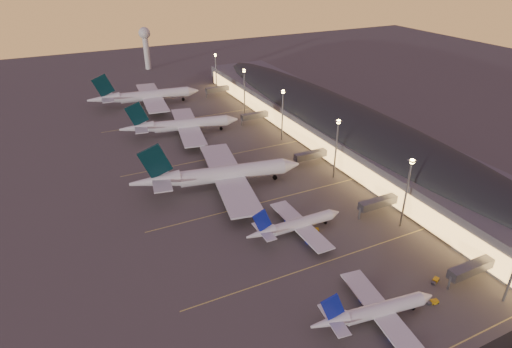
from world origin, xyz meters
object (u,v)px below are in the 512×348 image
object	(u,v)px
airliner_narrow_north	(295,225)
airliner_wide_far	(145,96)
baggage_tug_a	(433,302)
baggage_tug_c	(313,231)
baggage_tug_b	(435,281)
airliner_narrow_south	(374,311)
airliner_wide_near	(219,175)
radar_tower	(145,41)
airliner_wide_mid	(181,125)

from	to	relation	value
airliner_narrow_north	airliner_wide_far	size ratio (longest dim) A/B	0.53
airliner_narrow_north	baggage_tug_a	size ratio (longest dim) A/B	10.67
baggage_tug_c	baggage_tug_b	bearing A→B (deg)	-41.19
airliner_narrow_south	airliner_wide_near	bearing A→B (deg)	104.18
airliner_wide_near	airliner_narrow_south	bearing A→B (deg)	-73.57
airliner_wide_near	baggage_tug_c	world-z (taller)	airliner_wide_near
airliner_narrow_north	airliner_wide_near	xyz separation A→B (m)	(-11.37, 40.80, 2.35)
radar_tower	baggage_tug_b	distance (m)	287.46
baggage_tug_c	airliner_wide_far	bearing A→B (deg)	119.12
airliner_narrow_north	radar_tower	xyz separation A→B (m)	(9.24, 247.56, 18.56)
airliner_wide_mid	baggage_tug_c	world-z (taller)	airliner_wide_mid
airliner_narrow_north	baggage_tug_b	xyz separation A→B (m)	(24.20, -38.70, -2.88)
baggage_tug_b	airliner_wide_mid	bearing A→B (deg)	79.11
airliner_wide_near	airliner_wide_mid	bearing A→B (deg)	96.71
airliner_narrow_north	radar_tower	size ratio (longest dim) A/B	1.10
airliner_narrow_north	airliner_wide_near	size ratio (longest dim) A/B	0.52
airliner_wide_mid	radar_tower	distance (m)	147.58
airliner_wide_mid	radar_tower	bearing A→B (deg)	92.78
airliner_narrow_north	baggage_tug_c	distance (m)	6.91
airliner_wide_near	airliner_wide_mid	size ratio (longest dim) A/B	1.13
airliner_wide_near	airliner_wide_far	xyz separation A→B (m)	(-2.21, 117.08, -0.13)
airliner_narrow_north	baggage_tug_b	world-z (taller)	airliner_narrow_north
airliner_narrow_north	radar_tower	distance (m)	248.43
airliner_wide_near	baggage_tug_a	bearing A→B (deg)	-61.82
airliner_wide_far	baggage_tug_c	bearing A→B (deg)	-77.55
radar_tower	airliner_narrow_north	bearing A→B (deg)	-92.14
baggage_tug_b	baggage_tug_c	world-z (taller)	baggage_tug_c
airliner_wide_far	baggage_tug_a	xyz separation A→B (m)	(30.70, -202.56, -5.10)
airliner_wide_near	airliner_wide_mid	xyz separation A→B (m)	(3.24, 61.17, -0.65)
airliner_wide_near	baggage_tug_b	distance (m)	87.26
airliner_wide_mid	airliner_wide_far	xyz separation A→B (m)	(-5.45, 55.90, 0.52)
airliner_wide_far	airliner_wide_mid	bearing A→B (deg)	-78.92
baggage_tug_a	airliner_wide_mid	bearing A→B (deg)	109.68
baggage_tug_a	airliner_wide_far	bearing A→B (deg)	108.53
airliner_wide_mid	radar_tower	world-z (taller)	radar_tower
radar_tower	baggage_tug_c	xyz separation A→B (m)	(-3.31, -249.83, -21.30)
airliner_wide_near	baggage_tug_b	world-z (taller)	airliner_wide_near
airliner_wide_mid	baggage_tug_a	world-z (taller)	airliner_wide_mid
airliner_narrow_south	airliner_narrow_north	distance (m)	42.43
airliner_narrow_south	airliner_wide_far	size ratio (longest dim) A/B	0.53
radar_tower	airliner_wide_far	bearing A→B (deg)	-104.28
radar_tower	baggage_tug_a	xyz separation A→B (m)	(7.87, -292.24, -21.44)
airliner_narrow_south	baggage_tug_a	bearing A→B (deg)	0.56
baggage_tug_b	radar_tower	bearing A→B (deg)	69.15
baggage_tug_b	baggage_tug_a	bearing A→B (deg)	-163.70
baggage_tug_a	baggage_tug_b	xyz separation A→B (m)	(7.08, 5.97, 0.00)
airliner_wide_near	baggage_tug_c	size ratio (longest dim) A/B	15.29
airliner_narrow_north	baggage_tug_b	distance (m)	45.74
baggage_tug_a	baggage_tug_b	distance (m)	9.26
airliner_narrow_south	airliner_narrow_north	world-z (taller)	airliner_narrow_north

